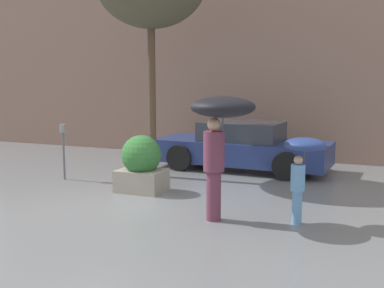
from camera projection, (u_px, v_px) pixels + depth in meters
The scene contains 7 objects.
ground_plane at pixel (106, 207), 9.12m from camera, with size 40.00×40.00×0.00m, color slate.
building_facade at pixel (218, 58), 14.66m from camera, with size 18.00×0.30×6.00m.
planter_box at pixel (141, 164), 10.25m from camera, with size 0.98×0.85×1.22m.
person_adult at pixel (220, 123), 7.98m from camera, with size 1.08×1.08×2.13m.
person_child at pixel (303, 157), 7.93m from camera, with size 0.68×0.68×1.45m.
parked_car_near at pixel (242, 147), 12.66m from camera, with size 4.63×2.06×1.27m.
parking_meter at pixel (63, 140), 11.38m from camera, with size 0.14×0.14×1.33m.
Camera 1 is at (4.84, -7.60, 2.47)m, focal length 45.00 mm.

